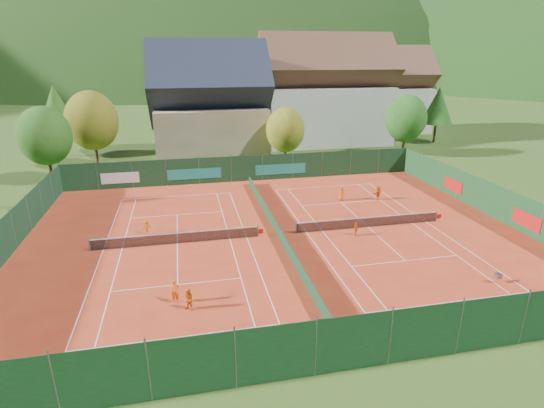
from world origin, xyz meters
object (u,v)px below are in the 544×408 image
(ball_hopper, at_px, (498,276))
(player_left_far, at_px, (147,227))
(player_right_far_b, at_px, (378,193))
(player_right_far_a, at_px, (341,194))
(chalet, at_px, (210,109))
(player_left_mid, at_px, (189,300))
(player_left_near, at_px, (175,292))
(hotel_block_a, at_px, (325,97))
(player_right_near, at_px, (356,229))
(hotel_block_b, at_px, (383,96))

(ball_hopper, bearing_deg, player_left_far, 150.42)
(player_left_far, distance_m, player_right_far_b, 22.69)
(player_right_far_a, bearing_deg, ball_hopper, 116.92)
(chalet, height_order, ball_hopper, chalet)
(player_left_mid, bearing_deg, player_left_near, 168.61)
(hotel_block_a, height_order, player_right_near, hotel_block_a)
(player_right_far_b, bearing_deg, chalet, -85.06)
(hotel_block_a, relative_size, player_left_near, 14.15)
(hotel_block_a, distance_m, player_right_far_b, 30.52)
(hotel_block_a, relative_size, player_right_near, 18.09)
(chalet, height_order, player_left_near, chalet)
(player_left_far, bearing_deg, hotel_block_a, -129.98)
(player_left_near, distance_m, player_right_near, 15.99)
(player_right_near, bearing_deg, chalet, 61.29)
(hotel_block_b, height_order, player_right_far_a, hotel_block_b)
(player_left_far, bearing_deg, player_right_far_b, -171.30)
(hotel_block_b, relative_size, player_left_near, 11.32)
(player_right_near, relative_size, player_right_far_b, 0.84)
(chalet, height_order, hotel_block_b, chalet)
(player_left_far, xyz_separation_m, player_right_near, (16.64, -3.80, -0.04))
(player_right_far_a, distance_m, player_right_far_b, 3.73)
(ball_hopper, relative_size, player_right_near, 0.67)
(player_left_near, xyz_separation_m, player_left_far, (-2.30, 10.88, -0.12))
(player_right_far_a, relative_size, player_right_far_b, 1.00)
(player_right_far_a, bearing_deg, player_left_far, 28.61)
(ball_hopper, bearing_deg, player_left_mid, 177.02)
(hotel_block_b, xyz_separation_m, ball_hopper, (-17.78, -54.50, -6.06))
(hotel_block_b, distance_m, ball_hopper, 57.64)
(hotel_block_b, bearing_deg, chalet, -157.01)
(chalet, height_order, player_right_far_a, chalet)
(chalet, height_order, player_right_far_b, chalet)
(chalet, bearing_deg, player_right_far_a, -63.84)
(player_right_far_a, bearing_deg, chalet, -49.69)
(chalet, bearing_deg, player_left_mid, -96.27)
(hotel_block_a, height_order, ball_hopper, hotel_block_a)
(player_right_near, xyz_separation_m, player_right_far_b, (5.66, 7.96, 0.12))
(player_right_near, relative_size, player_right_far_a, 0.84)
(player_left_mid, bearing_deg, ball_hopper, 36.67)
(player_left_near, bearing_deg, hotel_block_a, 61.85)
(player_left_near, distance_m, player_right_far_b, 25.02)
(player_left_near, bearing_deg, player_right_near, 26.53)
(player_left_mid, height_order, player_left_far, player_left_mid)
(hotel_block_a, xyz_separation_m, player_left_mid, (-23.34, -45.48, -6.69))
(player_left_near, xyz_separation_m, player_right_far_a, (16.33, 15.68, -0.05))
(chalet, height_order, player_left_far, chalet)
(chalet, relative_size, player_right_far_a, 11.37)
(hotel_block_b, distance_m, player_left_mid, 65.49)
(hotel_block_a, bearing_deg, hotel_block_b, 29.74)
(hotel_block_b, xyz_separation_m, player_left_mid, (-37.34, -53.48, -5.93))
(player_right_near, distance_m, player_right_far_a, 8.83)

